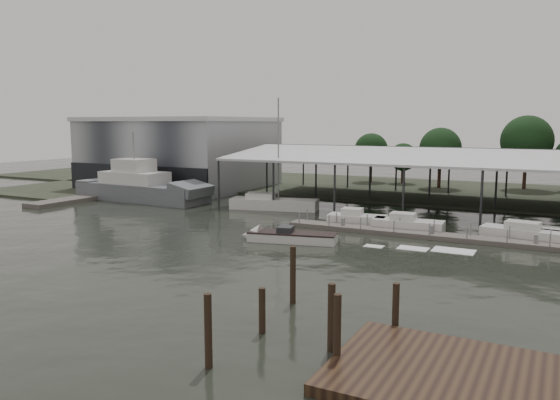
% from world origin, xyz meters
% --- Properties ---
extents(ground, '(200.00, 200.00, 0.00)m').
position_xyz_m(ground, '(0.00, 0.00, 0.00)').
color(ground, black).
rests_on(ground, ground).
extents(land_strip_far, '(140.00, 30.00, 0.30)m').
position_xyz_m(land_strip_far, '(0.00, 42.00, 0.10)').
color(land_strip_far, '#394030').
rests_on(land_strip_far, ground).
extents(land_strip_west, '(20.00, 40.00, 0.30)m').
position_xyz_m(land_strip_west, '(-40.00, 30.00, 0.10)').
color(land_strip_west, '#394030').
rests_on(land_strip_west, ground).
extents(storage_warehouse, '(24.50, 20.50, 10.50)m').
position_xyz_m(storage_warehouse, '(-28.00, 29.94, 5.29)').
color(storage_warehouse, '#9CA1A6').
rests_on(storage_warehouse, ground).
extents(covered_boat_shed, '(58.24, 24.00, 6.96)m').
position_xyz_m(covered_boat_shed, '(17.00, 28.00, 6.13)').
color(covered_boat_shed, silver).
rests_on(covered_boat_shed, ground).
extents(trawler_dock, '(3.00, 18.00, 0.50)m').
position_xyz_m(trawler_dock, '(-30.00, 14.00, 0.25)').
color(trawler_dock, '#5F5954').
rests_on(trawler_dock, ground).
extents(floating_dock, '(28.00, 2.00, 1.40)m').
position_xyz_m(floating_dock, '(15.00, 10.00, 0.20)').
color(floating_dock, '#5F5954').
rests_on(floating_dock, ground).
extents(grey_trawler, '(18.85, 5.75, 8.84)m').
position_xyz_m(grey_trawler, '(-23.29, 16.04, 1.58)').
color(grey_trawler, slate).
rests_on(grey_trawler, ground).
extents(white_sailboat, '(10.17, 4.84, 12.60)m').
position_xyz_m(white_sailboat, '(-5.31, 17.36, 0.65)').
color(white_sailboat, silver).
rests_on(white_sailboat, ground).
extents(speedboat_underway, '(18.69, 6.02, 2.00)m').
position_xyz_m(speedboat_underway, '(3.63, 2.96, 0.39)').
color(speedboat_underway, silver).
rests_on(speedboat_underway, ground).
extents(moored_cruiser_0, '(5.65, 2.89, 1.70)m').
position_xyz_m(moored_cruiser_0, '(6.48, 12.27, 0.61)').
color(moored_cruiser_0, silver).
rests_on(moored_cruiser_0, ground).
extents(moored_cruiser_1, '(6.31, 2.53, 1.70)m').
position_xyz_m(moored_cruiser_1, '(11.44, 11.86, 0.61)').
color(moored_cruiser_1, silver).
rests_on(moored_cruiser_1, ground).
extents(moored_cruiser_2, '(7.67, 3.36, 1.70)m').
position_xyz_m(moored_cruiser_2, '(21.31, 12.08, 0.61)').
color(moored_cruiser_2, silver).
rests_on(moored_cruiser_2, ground).
extents(mooring_pilings, '(6.28, 8.89, 3.73)m').
position_xyz_m(mooring_pilings, '(13.80, -14.88, 1.09)').
color(mooring_pilings, '#312318').
rests_on(mooring_pilings, ground).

